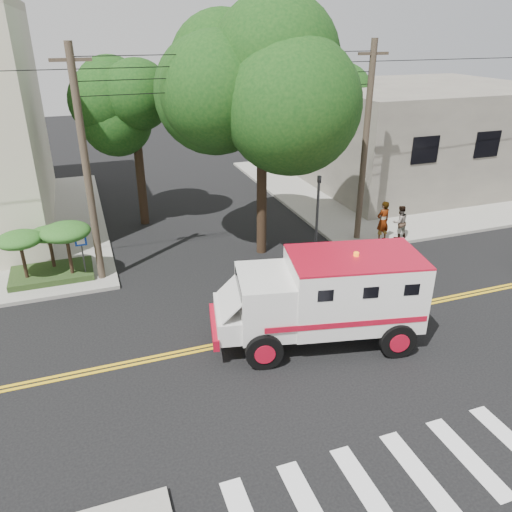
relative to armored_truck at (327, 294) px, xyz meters
name	(u,v)px	position (x,y,z in m)	size (l,w,h in m)	color
ground	(286,332)	(-0.99, 0.85, -1.71)	(100.00, 100.00, 0.00)	black
sidewalk_ne	(396,184)	(12.51, 14.35, -1.63)	(17.00, 17.00, 0.15)	gray
building_right	(417,133)	(14.01, 14.85, 1.44)	(14.00, 12.00, 6.00)	#676058
utility_pole_left	(87,173)	(-6.59, 6.85, 2.79)	(0.28, 0.28, 9.00)	#382D23
utility_pole_right	(365,147)	(5.31, 7.05, 2.79)	(0.28, 0.28, 9.00)	#382D23
tree_main	(275,88)	(0.95, 7.05, 5.49)	(6.08, 5.70, 9.85)	black
tree_left	(142,111)	(-3.67, 12.63, 4.02)	(4.48, 4.20, 7.70)	black
tree_right	(322,86)	(7.86, 16.62, 4.39)	(4.80, 4.50, 8.20)	black
traffic_signal	(318,206)	(2.81, 6.45, 0.52)	(0.15, 0.18, 3.60)	#3F3F42
accessibility_sign	(82,250)	(-7.19, 7.02, -0.34)	(0.45, 0.10, 2.02)	#3F3F42
palm_planter	(48,244)	(-8.42, 7.47, -0.06)	(3.52, 2.63, 2.36)	#1E3314
armored_truck	(327,294)	(0.00, 0.00, 0.00)	(6.93, 3.72, 3.00)	silver
pedestrian_a	(383,221)	(6.21, 6.35, -0.58)	(0.71, 0.47, 1.94)	gray
pedestrian_b	(400,222)	(7.17, 6.35, -0.75)	(0.78, 0.61, 1.61)	gray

